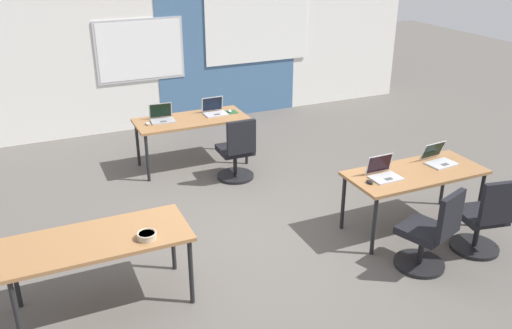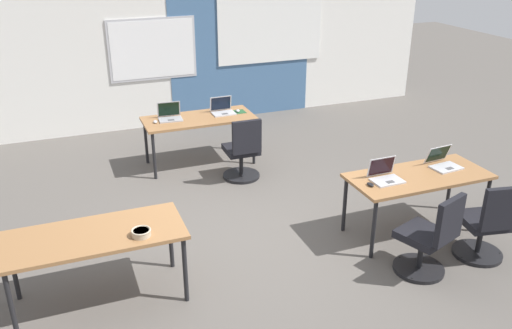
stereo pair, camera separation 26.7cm
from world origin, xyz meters
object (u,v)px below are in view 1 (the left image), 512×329
object	(u,v)px
chair_near_right_end	(483,222)
snack_bowl	(147,235)
laptop_near_right_inner	(383,173)
mouse_near_right_inner	(370,182)
desk_near_right	(415,176)
desk_far_center	(191,122)
mouse_far_left	(148,123)
laptop_far_right	(215,110)
mouse_far_right	(230,111)
desk_near_left	(99,244)
laptop_far_left	(162,117)
chair_near_right_inner	(429,237)
laptop_near_right_end	(438,159)
chair_far_right	(237,154)

from	to	relation	value
chair_near_right_end	snack_bowl	size ratio (longest dim) A/B	5.18
laptop_near_right_inner	mouse_near_right_inner	xyz separation A→B (m)	(-0.23, -0.07, -0.03)
desk_near_right	desk_far_center	xyz separation A→B (m)	(-1.75, 2.80, 0.00)
mouse_far_left	laptop_far_right	size ratio (longest dim) A/B	0.32
mouse_far_left	snack_bowl	bearing A→B (deg)	-103.67
laptop_near_right_inner	mouse_far_left	bearing A→B (deg)	124.39
desk_far_center	mouse_far_left	distance (m)	0.64
desk_far_center	mouse_far_left	world-z (taller)	mouse_far_left
laptop_near_right_inner	laptop_far_right	bearing A→B (deg)	107.35
laptop_far_right	mouse_far_right	xyz separation A→B (m)	(0.23, -0.03, -0.03)
desk_near_left	laptop_far_left	size ratio (longest dim) A/B	4.58
desk_far_center	chair_near_right_inner	bearing A→B (deg)	-69.02
mouse_far_left	mouse_near_right_inner	size ratio (longest dim) A/B	1.04
mouse_far_right	snack_bowl	distance (m)	3.61
snack_bowl	mouse_far_left	bearing A→B (deg)	76.33
mouse_far_right	chair_near_right_inner	world-z (taller)	chair_near_right_inner
laptop_near_right_inner	snack_bowl	xyz separation A→B (m)	(-2.68, -0.21, -0.01)
chair_near_right_inner	snack_bowl	size ratio (longest dim) A/B	5.18
chair_near_right_end	desk_near_left	bearing A→B (deg)	0.21
desk_near_right	laptop_near_right_inner	size ratio (longest dim) A/B	4.79
laptop_near_right_end	chair_far_right	xyz separation A→B (m)	(-1.74, 1.96, -0.39)
desk_near_left	laptop_near_right_end	xyz separation A→B (m)	(3.89, 0.09, 0.11)
mouse_far_left	mouse_near_right_inner	distance (m)	3.33
desk_near_left	chair_near_right_inner	size ratio (longest dim) A/B	1.74
mouse_far_right	mouse_near_right_inner	size ratio (longest dim) A/B	1.07
snack_bowl	chair_near_right_end	bearing A→B (deg)	-9.14
desk_near_right	chair_far_right	bearing A→B (deg)	123.31
desk_near_left	desk_far_center	xyz separation A→B (m)	(1.75, 2.80, 0.00)
mouse_far_left	laptop_near_right_inner	size ratio (longest dim) A/B	0.32
mouse_far_right	chair_far_right	world-z (taller)	chair_far_right
mouse_near_right_inner	snack_bowl	world-z (taller)	snack_bowl
desk_far_center	mouse_far_left	bearing A→B (deg)	-179.54
chair_near_right_inner	snack_bowl	distance (m)	2.80
mouse_far_right	desk_far_center	bearing A→B (deg)	-176.55
chair_near_right_inner	snack_bowl	xyz separation A→B (m)	(-2.72, 0.56, 0.38)
mouse_far_right	laptop_near_right_inner	bearing A→B (deg)	-75.88
chair_far_right	chair_near_right_inner	distance (m)	2.96
laptop_near_right_inner	desk_far_center	bearing A→B (deg)	114.64
laptop_near_right_end	desk_near_left	bearing A→B (deg)	175.87
laptop_far_left	chair_far_right	distance (m)	1.22
laptop_near_right_end	laptop_near_right_inner	xyz separation A→B (m)	(-0.82, -0.06, 0.00)
mouse_far_left	laptop_near_right_end	world-z (taller)	laptop_near_right_end
desk_near_left	mouse_far_left	distance (m)	3.01
mouse_far_right	chair_far_right	distance (m)	0.89
laptop_near_right_end	laptop_near_right_inner	bearing A→B (deg)	179.07
desk_near_right	laptop_far_left	bearing A→B (deg)	126.78
desk_far_center	mouse_far_left	xyz separation A→B (m)	(-0.63, -0.01, 0.08)
desk_near_left	snack_bowl	world-z (taller)	snack_bowl
chair_far_right	laptop_far_left	bearing A→B (deg)	-44.92
laptop_far_right	laptop_near_right_end	bearing A→B (deg)	-58.43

